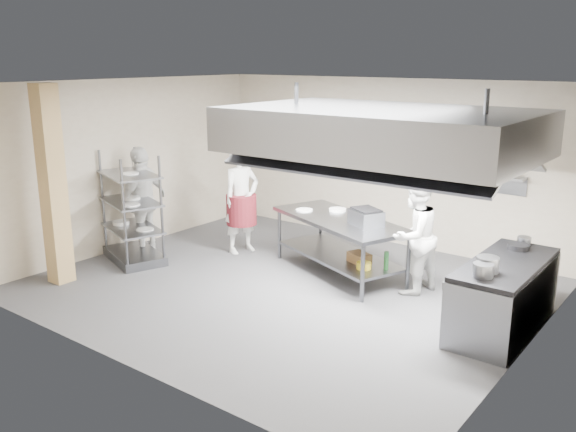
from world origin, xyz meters
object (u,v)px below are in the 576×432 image
Objects in this scene: cooking_range at (503,298)px; chef_head at (241,200)px; stockpot at (488,264)px; pass_rack at (131,208)px; griddle at (366,218)px; chef_line at (414,236)px; chef_plating at (143,200)px; island at (339,246)px.

cooking_range is 4.78m from chef_head.
chef_head is 7.11× the size of stockpot.
pass_rack is 0.98× the size of chef_head.
griddle is (-2.23, 0.38, 0.61)m from cooking_range.
stockpot is (2.16, -0.88, -0.04)m from griddle.
chef_line is at bearing 39.12° from pass_rack.
pass_rack is 3.93m from griddle.
cooking_range is 1.17× the size of chef_line.
pass_rack reaches higher than stockpot.
chef_plating is (-4.60, -1.13, 0.09)m from chef_line.
chef_line is at bearing 36.15° from griddle.
island is 5.07× the size of griddle.
chef_plating is 3.93× the size of griddle.
pass_rack is 1.87m from chef_head.
griddle is at bearing 157.79° from stockpot.
chef_plating is (-6.08, -0.65, 0.52)m from cooking_range.
chef_plating is at bearing -178.60° from stockpot.
chef_line reaches higher than stockpot.
island is 2.03m from chef_head.
chef_head reaches higher than stockpot.
island is 1.34m from chef_line.
pass_rack is 4.66m from chef_line.
pass_rack is 1.08× the size of chef_line.
pass_rack is at bearing 156.42° from chef_head.
chef_head is (1.15, 1.47, 0.02)m from pass_rack.
chef_line is at bearing 92.94° from chef_plating.
chef_head is (-1.97, -0.09, 0.49)m from island.
griddle reaches higher than stockpot.
stockpot is at bearing 6.55° from griddle.
cooking_range is 1.06× the size of chef_head.
chef_plating is at bearing 142.37° from chef_head.
island is 1.32× the size of pass_rack.
island is 2.81m from cooking_range.
stockpot is (-0.07, -0.51, 0.57)m from cooking_range.
stockpot is at bearing -86.60° from chef_head.
chef_plating is (-1.35, -1.05, -0.00)m from chef_head.
chef_head is at bearing -151.78° from griddle.
chef_line is 4.74m from chef_plating.
island is 9.14× the size of stockpot.
island is at bearing 169.95° from cooking_range.
island is 0.79m from griddle.
griddle is 2.33m from stockpot.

